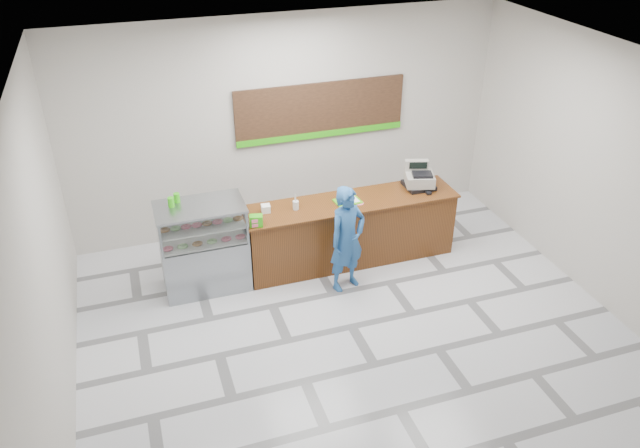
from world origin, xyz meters
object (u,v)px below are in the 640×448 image
object	(u,v)px
sales_counter	(350,230)
cash_register	(419,178)
display_case	(204,246)
customer	(347,239)
serving_tray	(348,201)

from	to	relation	value
sales_counter	cash_register	world-z (taller)	cash_register
sales_counter	display_case	distance (m)	2.23
sales_counter	display_case	bearing A→B (deg)	-180.00
display_case	customer	distance (m)	2.03
customer	cash_register	bearing A→B (deg)	9.26
serving_tray	customer	xyz separation A→B (m)	(-0.24, -0.63, -0.24)
serving_tray	customer	world-z (taller)	customer
sales_counter	display_case	xyz separation A→B (m)	(-2.22, -0.00, 0.16)
customer	sales_counter	bearing A→B (deg)	47.36
display_case	serving_tray	distance (m)	2.19
display_case	cash_register	world-z (taller)	cash_register
cash_register	customer	world-z (taller)	customer
display_case	serving_tray	size ratio (longest dim) A/B	3.27
sales_counter	serving_tray	bearing A→B (deg)	-163.54
display_case	customer	bearing A→B (deg)	-18.50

